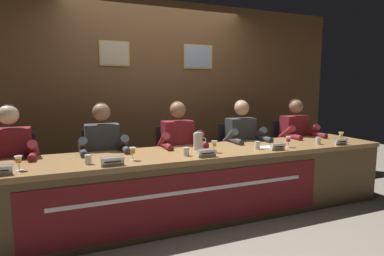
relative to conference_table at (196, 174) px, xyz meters
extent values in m
plane|color=gray|center=(0.01, 0.12, -0.51)|extent=(12.00, 12.00, 0.00)
cube|color=brown|center=(0.01, 1.43, 0.79)|extent=(5.88, 0.12, 2.60)
cube|color=tan|center=(-0.60, 1.37, 1.33)|extent=(0.39, 0.02, 0.33)
cube|color=tan|center=(-0.60, 1.35, 1.33)|extent=(0.35, 0.01, 0.29)
cube|color=tan|center=(0.61, 1.37, 1.33)|extent=(0.45, 0.02, 0.35)
cube|color=#8C99AD|center=(0.61, 1.35, 1.33)|extent=(0.41, 0.01, 0.31)
cube|color=olive|center=(0.01, 0.12, 0.19)|extent=(4.68, 0.79, 0.05)
cube|color=brown|center=(0.01, -0.26, -0.17)|extent=(4.62, 0.04, 0.67)
cube|color=brown|center=(2.29, 0.12, -0.17)|extent=(0.08, 0.71, 0.67)
cube|color=maroon|center=(-0.16, -0.28, -0.17)|extent=(2.96, 0.01, 0.54)
cube|color=white|center=(-0.16, -0.28, -0.08)|extent=(2.52, 0.00, 0.04)
cylinder|color=black|center=(-1.75, 0.62, -0.50)|extent=(0.44, 0.44, 0.02)
cylinder|color=black|center=(-1.75, 0.62, -0.28)|extent=(0.05, 0.05, 0.42)
cube|color=#232328|center=(-1.75, 0.62, -0.05)|extent=(0.44, 0.44, 0.03)
cube|color=#232328|center=(-1.75, 0.82, 0.18)|extent=(0.40, 0.05, 0.44)
cylinder|color=black|center=(-1.65, 0.27, -0.27)|extent=(0.10, 0.10, 0.47)
cylinder|color=black|center=(-1.65, 0.42, 0.01)|extent=(0.13, 0.34, 0.13)
cube|color=maroon|center=(-1.75, 0.59, 0.25)|extent=(0.36, 0.20, 0.48)
sphere|color=beige|center=(-1.75, 0.57, 0.63)|extent=(0.19, 0.19, 0.19)
sphere|color=black|center=(-1.75, 0.58, 0.64)|extent=(0.17, 0.17, 0.17)
cylinder|color=maroon|center=(-1.54, 0.49, 0.27)|extent=(0.09, 0.30, 0.25)
cylinder|color=maroon|center=(-1.54, 0.33, 0.24)|extent=(0.07, 0.24, 0.07)
cube|color=white|center=(-1.72, -0.19, 0.25)|extent=(0.17, 0.03, 0.08)
cube|color=white|center=(-1.72, -0.15, 0.25)|extent=(0.17, 0.03, 0.08)
cylinder|color=white|center=(-1.60, -0.07, 0.22)|extent=(0.06, 0.06, 0.00)
cylinder|color=white|center=(-1.60, -0.07, 0.24)|extent=(0.01, 0.01, 0.05)
cone|color=white|center=(-1.60, -0.07, 0.30)|extent=(0.06, 0.06, 0.06)
cylinder|color=orange|center=(-1.60, -0.07, 0.30)|extent=(0.04, 0.04, 0.04)
cylinder|color=black|center=(-0.87, 0.62, -0.50)|extent=(0.44, 0.44, 0.02)
cylinder|color=black|center=(-0.87, 0.62, -0.28)|extent=(0.05, 0.05, 0.42)
cube|color=#232328|center=(-0.87, 0.62, -0.05)|extent=(0.44, 0.44, 0.03)
cube|color=#232328|center=(-0.87, 0.82, 0.18)|extent=(0.40, 0.05, 0.44)
cylinder|color=black|center=(-0.97, 0.27, -0.27)|extent=(0.10, 0.10, 0.47)
cylinder|color=black|center=(-0.77, 0.27, -0.27)|extent=(0.10, 0.10, 0.47)
cylinder|color=black|center=(-0.97, 0.42, 0.01)|extent=(0.13, 0.34, 0.13)
cylinder|color=black|center=(-0.77, 0.42, 0.01)|extent=(0.13, 0.34, 0.13)
cube|color=#38383D|center=(-0.87, 0.59, 0.25)|extent=(0.36, 0.20, 0.48)
sphere|color=#8E664C|center=(-0.87, 0.57, 0.63)|extent=(0.19, 0.19, 0.19)
sphere|color=#331E0F|center=(-0.87, 0.58, 0.64)|extent=(0.17, 0.17, 0.17)
cylinder|color=#38383D|center=(-1.08, 0.49, 0.27)|extent=(0.09, 0.30, 0.25)
cylinder|color=#38383D|center=(-0.66, 0.49, 0.27)|extent=(0.09, 0.30, 0.25)
cylinder|color=#38383D|center=(-1.08, 0.33, 0.24)|extent=(0.07, 0.24, 0.07)
cylinder|color=#38383D|center=(-0.66, 0.33, 0.24)|extent=(0.07, 0.24, 0.07)
cube|color=white|center=(-0.87, -0.21, 0.25)|extent=(0.20, 0.03, 0.08)
cube|color=white|center=(-0.87, -0.18, 0.25)|extent=(0.20, 0.03, 0.08)
cube|color=black|center=(-0.87, -0.21, 0.25)|extent=(0.14, 0.01, 0.01)
cylinder|color=white|center=(-0.66, -0.06, 0.22)|extent=(0.06, 0.06, 0.00)
cylinder|color=white|center=(-0.66, -0.06, 0.24)|extent=(0.01, 0.01, 0.05)
cone|color=white|center=(-0.66, -0.06, 0.30)|extent=(0.06, 0.06, 0.06)
cylinder|color=orange|center=(-0.66, -0.06, 0.30)|extent=(0.04, 0.04, 0.04)
cylinder|color=silver|center=(-1.06, -0.05, 0.26)|extent=(0.06, 0.06, 0.08)
cylinder|color=silver|center=(-1.06, -0.05, 0.24)|extent=(0.05, 0.05, 0.05)
cylinder|color=black|center=(0.01, 0.62, -0.50)|extent=(0.44, 0.44, 0.02)
cylinder|color=black|center=(0.01, 0.62, -0.28)|extent=(0.05, 0.05, 0.42)
cube|color=#232328|center=(0.01, 0.62, -0.05)|extent=(0.44, 0.44, 0.03)
cube|color=#232328|center=(0.01, 0.82, 0.18)|extent=(0.40, 0.05, 0.44)
cylinder|color=black|center=(-0.09, 0.27, -0.27)|extent=(0.10, 0.10, 0.47)
cylinder|color=black|center=(0.11, 0.27, -0.27)|extent=(0.10, 0.10, 0.47)
cylinder|color=black|center=(-0.09, 0.42, 0.01)|extent=(0.13, 0.34, 0.13)
cylinder|color=black|center=(0.11, 0.42, 0.01)|extent=(0.13, 0.34, 0.13)
cube|color=maroon|center=(0.01, 0.59, 0.25)|extent=(0.36, 0.20, 0.48)
sphere|color=#8E664C|center=(0.01, 0.57, 0.63)|extent=(0.19, 0.19, 0.19)
sphere|color=#593819|center=(0.01, 0.58, 0.64)|extent=(0.17, 0.17, 0.17)
cylinder|color=maroon|center=(-0.20, 0.49, 0.27)|extent=(0.09, 0.30, 0.25)
cylinder|color=maroon|center=(0.22, 0.49, 0.27)|extent=(0.09, 0.30, 0.25)
cylinder|color=maroon|center=(-0.20, 0.33, 0.24)|extent=(0.07, 0.24, 0.07)
cylinder|color=maroon|center=(0.22, 0.33, 0.24)|extent=(0.07, 0.24, 0.07)
cube|color=white|center=(0.04, -0.21, 0.25)|extent=(0.19, 0.03, 0.08)
cube|color=white|center=(0.04, -0.17, 0.25)|extent=(0.19, 0.03, 0.08)
cube|color=black|center=(0.04, -0.21, 0.25)|extent=(0.13, 0.01, 0.01)
cylinder|color=white|center=(0.20, -0.03, 0.22)|extent=(0.06, 0.06, 0.00)
cylinder|color=white|center=(0.20, -0.03, 0.24)|extent=(0.01, 0.01, 0.05)
cone|color=white|center=(0.20, -0.03, 0.30)|extent=(0.06, 0.06, 0.06)
cylinder|color=yellow|center=(0.20, -0.03, 0.30)|extent=(0.04, 0.04, 0.04)
cylinder|color=silver|center=(-0.13, -0.06, 0.26)|extent=(0.06, 0.06, 0.08)
cylinder|color=silver|center=(-0.13, -0.06, 0.24)|extent=(0.05, 0.05, 0.05)
cylinder|color=black|center=(0.88, 0.62, -0.50)|extent=(0.44, 0.44, 0.02)
cylinder|color=black|center=(0.88, 0.62, -0.28)|extent=(0.05, 0.05, 0.42)
cube|color=#232328|center=(0.88, 0.62, -0.05)|extent=(0.44, 0.44, 0.03)
cube|color=#232328|center=(0.88, 0.82, 0.18)|extent=(0.40, 0.05, 0.44)
cylinder|color=black|center=(0.78, 0.27, -0.27)|extent=(0.10, 0.10, 0.47)
cylinder|color=black|center=(0.98, 0.27, -0.27)|extent=(0.10, 0.10, 0.47)
cylinder|color=black|center=(0.78, 0.42, 0.01)|extent=(0.13, 0.34, 0.13)
cylinder|color=black|center=(0.98, 0.42, 0.01)|extent=(0.13, 0.34, 0.13)
cube|color=#38383D|center=(0.88, 0.59, 0.25)|extent=(0.36, 0.20, 0.48)
sphere|color=tan|center=(0.88, 0.57, 0.63)|extent=(0.19, 0.19, 0.19)
sphere|color=gray|center=(0.88, 0.58, 0.64)|extent=(0.17, 0.17, 0.17)
cylinder|color=#38383D|center=(0.67, 0.49, 0.27)|extent=(0.09, 0.30, 0.25)
cylinder|color=#38383D|center=(1.09, 0.49, 0.27)|extent=(0.09, 0.30, 0.25)
cylinder|color=#38383D|center=(0.67, 0.33, 0.24)|extent=(0.07, 0.24, 0.07)
cylinder|color=#38383D|center=(1.09, 0.33, 0.24)|extent=(0.07, 0.24, 0.07)
cube|color=white|center=(0.89, -0.19, 0.25)|extent=(0.17, 0.03, 0.08)
cube|color=white|center=(0.89, -0.16, 0.25)|extent=(0.17, 0.03, 0.08)
cube|color=black|center=(0.89, -0.19, 0.25)|extent=(0.12, 0.01, 0.01)
cylinder|color=white|center=(1.10, -0.09, 0.22)|extent=(0.06, 0.06, 0.00)
cylinder|color=white|center=(1.10, -0.09, 0.24)|extent=(0.01, 0.01, 0.05)
cone|color=white|center=(1.10, -0.09, 0.30)|extent=(0.06, 0.06, 0.06)
cylinder|color=#B21E2D|center=(1.10, -0.09, 0.30)|extent=(0.04, 0.04, 0.04)
cylinder|color=silver|center=(0.72, -0.04, 0.26)|extent=(0.06, 0.06, 0.08)
cylinder|color=silver|center=(0.72, -0.04, 0.24)|extent=(0.05, 0.05, 0.05)
cylinder|color=black|center=(1.76, 0.62, -0.50)|extent=(0.44, 0.44, 0.02)
cylinder|color=black|center=(1.76, 0.62, -0.28)|extent=(0.05, 0.05, 0.42)
cube|color=#232328|center=(1.76, 0.62, -0.05)|extent=(0.44, 0.44, 0.03)
cube|color=#232328|center=(1.76, 0.82, 0.18)|extent=(0.40, 0.05, 0.44)
cylinder|color=black|center=(1.66, 0.27, -0.27)|extent=(0.10, 0.10, 0.47)
cylinder|color=black|center=(1.86, 0.27, -0.27)|extent=(0.10, 0.10, 0.47)
cylinder|color=black|center=(1.66, 0.42, 0.01)|extent=(0.13, 0.34, 0.13)
cylinder|color=black|center=(1.86, 0.42, 0.01)|extent=(0.13, 0.34, 0.13)
cube|color=maroon|center=(1.76, 0.59, 0.25)|extent=(0.36, 0.20, 0.48)
sphere|color=#8E664C|center=(1.76, 0.57, 0.63)|extent=(0.19, 0.19, 0.19)
sphere|color=#331E0F|center=(1.76, 0.58, 0.64)|extent=(0.17, 0.17, 0.17)
cylinder|color=maroon|center=(1.55, 0.49, 0.27)|extent=(0.09, 0.30, 0.25)
cylinder|color=maroon|center=(1.97, 0.49, 0.27)|extent=(0.09, 0.30, 0.25)
cylinder|color=maroon|center=(1.55, 0.33, 0.24)|extent=(0.07, 0.24, 0.07)
cylinder|color=maroon|center=(1.97, 0.33, 0.24)|extent=(0.07, 0.24, 0.07)
cube|color=white|center=(1.79, -0.21, 0.25)|extent=(0.17, 0.03, 0.08)
cube|color=white|center=(1.79, -0.18, 0.25)|extent=(0.17, 0.03, 0.08)
cube|color=black|center=(1.79, -0.21, 0.25)|extent=(0.12, 0.01, 0.01)
cylinder|color=white|center=(1.94, -0.05, 0.22)|extent=(0.06, 0.06, 0.00)
cylinder|color=white|center=(1.94, -0.05, 0.24)|extent=(0.01, 0.01, 0.05)
cone|color=white|center=(1.94, -0.05, 0.30)|extent=(0.06, 0.06, 0.06)
cylinder|color=yellow|center=(1.94, -0.05, 0.30)|extent=(0.04, 0.04, 0.04)
cylinder|color=silver|center=(1.57, -0.06, 0.26)|extent=(0.06, 0.06, 0.08)
cylinder|color=silver|center=(1.57, -0.06, 0.24)|extent=(0.05, 0.05, 0.05)
cylinder|color=silver|center=(0.09, 0.16, 0.30)|extent=(0.10, 0.10, 0.18)
cylinder|color=silver|center=(0.09, 0.16, 0.40)|extent=(0.09, 0.08, 0.01)
sphere|color=silver|center=(0.09, 0.16, 0.41)|extent=(0.02, 0.02, 0.02)
torus|color=silver|center=(0.16, 0.16, 0.31)|extent=(0.07, 0.01, 0.07)
cube|color=white|center=(0.88, -0.03, 0.22)|extent=(0.24, 0.19, 0.01)
camera|label=1|loc=(-1.21, -2.88, 0.89)|focal=28.91mm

